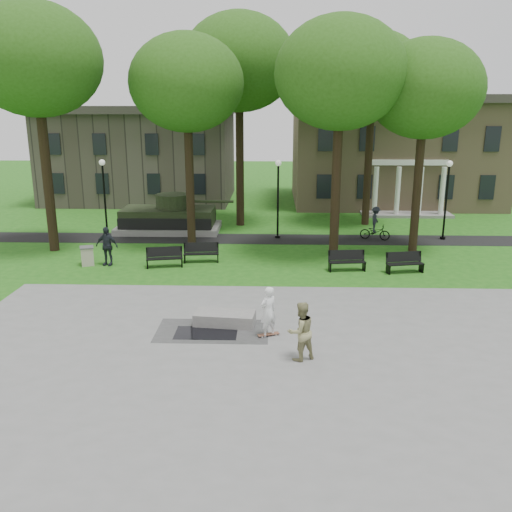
% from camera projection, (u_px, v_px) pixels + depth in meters
% --- Properties ---
extents(ground, '(120.00, 120.00, 0.00)m').
position_uv_depth(ground, '(267.00, 312.00, 21.27)').
color(ground, '#1C5714').
rests_on(ground, ground).
extents(plaza, '(22.00, 16.00, 0.02)m').
position_uv_depth(plaza, '(264.00, 371.00, 16.45)').
color(plaza, gray).
rests_on(plaza, ground).
extents(footpath, '(44.00, 2.60, 0.01)m').
position_uv_depth(footpath, '(269.00, 239.00, 32.83)').
color(footpath, black).
rests_on(footpath, ground).
extents(building_right, '(17.00, 12.00, 8.60)m').
position_uv_depth(building_right, '(392.00, 149.00, 44.83)').
color(building_right, '#9E8460').
rests_on(building_right, ground).
extents(building_left, '(15.00, 10.00, 7.20)m').
position_uv_depth(building_left, '(142.00, 157.00, 46.17)').
color(building_left, '#4C443D').
rests_on(building_left, ground).
extents(tree_0, '(6.80, 6.80, 12.97)m').
position_uv_depth(tree_0, '(35.00, 61.00, 27.63)').
color(tree_0, black).
rests_on(tree_0, ground).
extents(tree_1, '(6.20, 6.20, 11.63)m').
position_uv_depth(tree_1, '(187.00, 84.00, 29.13)').
color(tree_1, black).
rests_on(tree_1, ground).
extents(tree_2, '(6.60, 6.60, 12.16)m').
position_uv_depth(tree_2, '(340.00, 74.00, 26.86)').
color(tree_2, black).
rests_on(tree_2, ground).
extents(tree_3, '(6.00, 6.00, 11.19)m').
position_uv_depth(tree_3, '(425.00, 90.00, 27.87)').
color(tree_3, black).
rests_on(tree_3, ground).
extents(tree_4, '(7.20, 7.20, 13.50)m').
position_uv_depth(tree_4, '(239.00, 63.00, 33.96)').
color(tree_4, black).
rests_on(tree_4, ground).
extents(tree_5, '(6.40, 6.40, 12.44)m').
position_uv_depth(tree_5, '(373.00, 75.00, 34.37)').
color(tree_5, black).
rests_on(tree_5, ground).
extents(lamp_left, '(0.36, 0.36, 4.73)m').
position_uv_depth(lamp_left, '(104.00, 192.00, 32.68)').
color(lamp_left, black).
rests_on(lamp_left, ground).
extents(lamp_mid, '(0.36, 0.36, 4.73)m').
position_uv_depth(lamp_mid, '(278.00, 193.00, 32.35)').
color(lamp_mid, black).
rests_on(lamp_mid, ground).
extents(lamp_right, '(0.36, 0.36, 4.73)m').
position_uv_depth(lamp_right, '(447.00, 194.00, 32.04)').
color(lamp_right, black).
rests_on(lamp_right, ground).
extents(tank_monument, '(7.45, 3.40, 2.40)m').
position_uv_depth(tank_monument, '(169.00, 218.00, 34.73)').
color(tank_monument, gray).
rests_on(tank_monument, ground).
extents(puddle, '(2.20, 1.20, 0.00)m').
position_uv_depth(puddle, '(206.00, 333.00, 19.20)').
color(puddle, black).
rests_on(puddle, plaza).
extents(concrete_block, '(2.29, 1.23, 0.45)m').
position_uv_depth(concrete_block, '(225.00, 318.00, 19.96)').
color(concrete_block, gray).
rests_on(concrete_block, plaza).
extents(skateboard, '(0.80, 0.47, 0.07)m').
position_uv_depth(skateboard, '(268.00, 335.00, 18.97)').
color(skateboard, brown).
rests_on(skateboard, plaza).
extents(skateboarder, '(0.79, 0.75, 1.81)m').
position_uv_depth(skateboarder, '(268.00, 312.00, 18.74)').
color(skateboarder, white).
rests_on(skateboarder, plaza).
extents(friend_watching, '(1.17, 1.09, 1.92)m').
position_uv_depth(friend_watching, '(301.00, 331.00, 16.97)').
color(friend_watching, '#94905F').
rests_on(friend_watching, plaza).
extents(pedestrian_walker, '(1.23, 0.68, 1.99)m').
position_uv_depth(pedestrian_walker, '(107.00, 246.00, 27.23)').
color(pedestrian_walker, '#21252C').
rests_on(pedestrian_walker, ground).
extents(cyclist, '(1.89, 1.17, 2.01)m').
position_uv_depth(cyclist, '(375.00, 226.00, 32.50)').
color(cyclist, black).
rests_on(cyclist, ground).
extents(park_bench_0, '(1.85, 0.86, 1.00)m').
position_uv_depth(park_bench_0, '(165.00, 257.00, 27.07)').
color(park_bench_0, black).
rests_on(park_bench_0, ground).
extents(park_bench_1, '(1.84, 0.70, 1.00)m').
position_uv_depth(park_bench_1, '(201.00, 252.00, 27.93)').
color(park_bench_1, black).
rests_on(park_bench_1, ground).
extents(park_bench_2, '(1.84, 0.72, 1.00)m').
position_uv_depth(park_bench_2, '(347.00, 260.00, 26.46)').
color(park_bench_2, black).
rests_on(park_bench_2, ground).
extents(park_bench_3, '(1.85, 0.87, 1.00)m').
position_uv_depth(park_bench_3, '(405.00, 262.00, 26.16)').
color(park_bench_3, black).
rests_on(park_bench_3, ground).
extents(trash_bin, '(0.85, 0.85, 0.96)m').
position_uv_depth(trash_bin, '(87.00, 256.00, 27.37)').
color(trash_bin, '#BBB19A').
rests_on(trash_bin, ground).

